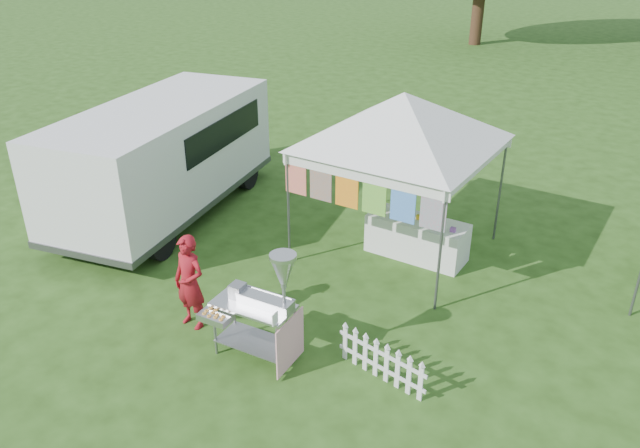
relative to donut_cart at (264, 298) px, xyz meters
The scene contains 7 objects.
ground 1.10m from the donut_cart, 78.12° to the left, with size 120.00×120.00×0.00m, color #254313.
canopy_main 4.34m from the donut_cart, 88.81° to the left, with size 4.24×4.24×3.45m.
donut_cart is the anchor object (origin of this frame).
vendor 1.48m from the donut_cart, behind, with size 0.55×0.36×1.51m, color maroon.
cargo_van 5.56m from the donut_cart, 148.16° to the left, with size 3.31×5.86×2.29m.
picket_fence 1.79m from the donut_cart, 18.31° to the left, with size 1.43×0.26×0.56m.
display_table 3.97m from the donut_cart, 82.62° to the left, with size 1.80×0.70×0.73m, color white.
Camera 1 is at (4.37, -5.91, 5.68)m, focal length 35.00 mm.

